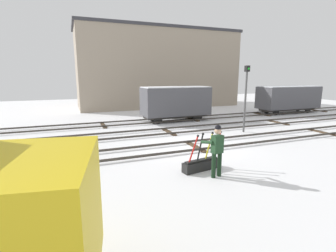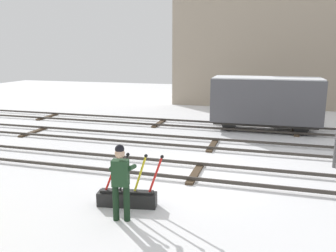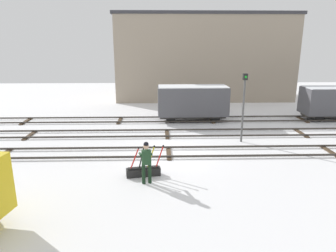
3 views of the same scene
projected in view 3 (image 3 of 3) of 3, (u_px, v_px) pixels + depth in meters
name	position (u px, v px, depth m)	size (l,w,h in m)	color
ground_plane	(169.00, 154.00, 16.43)	(60.00, 60.00, 0.00)	white
track_main_line	(169.00, 152.00, 16.41)	(44.00, 1.94, 0.18)	#38332D
track_siding_near	(167.00, 133.00, 19.81)	(44.00, 1.94, 0.18)	#38332D
track_siding_far	(166.00, 119.00, 23.34)	(44.00, 1.94, 0.18)	#38332D
switch_lever_frame	(144.00, 171.00, 13.68)	(1.72, 0.61, 1.43)	black
rail_worker	(146.00, 160.00, 12.77)	(0.62, 0.76, 1.85)	black
signal_post	(244.00, 101.00, 17.82)	(0.24, 0.32, 4.07)	#4C4C4C
apartment_building	(203.00, 57.00, 32.39)	(18.17, 6.80, 8.62)	gray
freight_car_near_switch	(193.00, 101.00, 23.02)	(5.24, 2.13, 2.66)	#2D2B28
perched_bird_roof_left	(161.00, 11.00, 29.28)	(0.18, 0.28, 0.13)	#514C47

